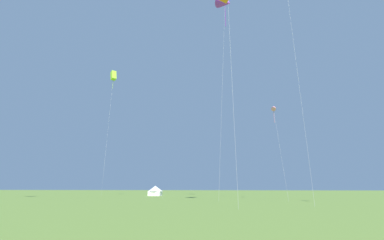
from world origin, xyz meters
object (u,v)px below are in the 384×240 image
Objects in this scene: festival_tent_center at (155,190)px; kite_pink_parafoil at (274,109)px; kite_lime_box at (113,76)px; kite_purple_delta at (225,2)px.

kite_pink_parafoil is at bearing -41.42° from festival_tent_center.
kite_lime_box is at bearing 162.32° from kite_pink_parafoil.
kite_lime_box is 37.02m from kite_pink_parafoil.
kite_pink_parafoil is at bearing -2.12° from kite_purple_delta.
kite_purple_delta reaches higher than kite_pink_parafoil.
festival_tent_center is at bearing 138.58° from kite_pink_parafoil.
kite_pink_parafoil is (33.33, -10.63, -12.11)m from kite_lime_box.
kite_pink_parafoil is at bearing -17.68° from kite_lime_box.
kite_lime_box is 29.33m from kite_purple_delta.
kite_purple_delta is (25.86, -10.35, 9.19)m from kite_lime_box.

